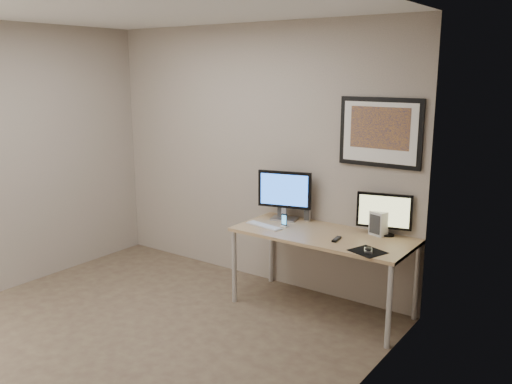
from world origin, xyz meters
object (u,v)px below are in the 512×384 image
speaker_left (282,208)px  phone_dock (284,220)px  fan_unit (379,223)px  keyboard (264,226)px  desk (323,241)px  speaker_right (307,213)px  framed_art (380,132)px  monitor_large (284,193)px  monitor_tv (384,213)px

speaker_left → phone_dock: (0.18, -0.25, -0.03)m
speaker_left → fan_unit: bearing=3.2°
keyboard → desk: bearing=22.0°
speaker_right → phone_dock: size_ratio=1.31×
framed_art → speaker_left: bearing=-173.7°
speaker_right → fan_unit: bearing=-22.4°
keyboard → phone_dock: bearing=39.2°
speaker_right → keyboard: speaker_right is taller
monitor_large → monitor_tv: 0.98m
monitor_large → keyboard: (-0.03, -0.30, -0.26)m
monitor_large → speaker_right: monitor_large is taller
desk → keyboard: keyboard is taller
monitor_tv → keyboard: 1.09m
desk → phone_dock: bearing=-176.3°
monitor_large → phone_dock: size_ratio=4.08×
speaker_left → keyboard: 0.36m
phone_dock → keyboard: 0.20m
monitor_large → phone_dock: (0.13, -0.21, -0.20)m
phone_dock → monitor_large: bearing=119.2°
monitor_tv → monitor_large: bearing=170.8°
desk → framed_art: (0.35, 0.33, 0.96)m
speaker_left → framed_art: bearing=8.7°
framed_art → monitor_tv: framed_art is taller
monitor_large → fan_unit: bearing=-11.5°
monitor_large → speaker_right: 0.29m
monitor_large → monitor_tv: size_ratio=1.09×
keyboard → framed_art: bearing=36.5°
desk → monitor_large: bearing=160.8°
phone_dock → desk: bearing=0.2°
framed_art → monitor_tv: (0.10, -0.07, -0.69)m
desk → speaker_right: 0.45m
speaker_right → keyboard: 0.46m
desk → fan_unit: fan_unit is taller
framed_art → speaker_left: (-0.93, -0.10, -0.79)m
monitor_large → framed_art: bearing=-5.5°
framed_art → fan_unit: 0.79m
desk → monitor_tv: (0.45, 0.27, 0.27)m
keyboard → speaker_right: bearing=69.4°
desk → fan_unit: (0.42, 0.24, 0.17)m
monitor_large → speaker_right: (0.20, 0.09, -0.18)m
speaker_left → phone_dock: bearing=-51.8°
framed_art → keyboard: bearing=-153.7°
monitor_large → monitor_tv: bearing=-10.3°
speaker_right → phone_dock: (-0.07, -0.30, -0.02)m
desk → speaker_right: speaker_right is taller
desk → monitor_large: size_ratio=3.11×
phone_dock → keyboard: (-0.16, -0.09, -0.06)m
desk → phone_dock: size_ratio=12.69×
speaker_left → phone_dock: speaker_left is taller
desk → fan_unit: bearing=30.3°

